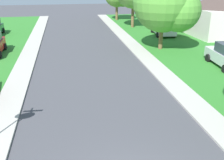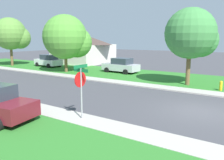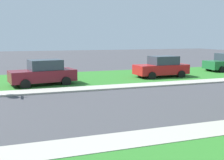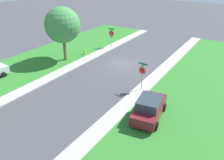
{
  "view_description": "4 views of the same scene",
  "coord_description": "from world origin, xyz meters",
  "px_view_note": "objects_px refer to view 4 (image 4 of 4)",
  "views": [
    {
      "loc": [
        -1.65,
        -5.64,
        6.21
      ],
      "look_at": [
        0.52,
        6.56,
        1.4
      ],
      "focal_mm": 43.2,
      "sensor_mm": 36.0,
      "label": 1
    },
    {
      "loc": [
        -12.91,
        -2.69,
        4.01
      ],
      "look_at": [
        -0.94,
        5.22,
        1.4
      ],
      "focal_mm": 36.9,
      "sensor_mm": 36.0,
      "label": 2
    },
    {
      "loc": [
        12.61,
        6.07,
        3.23
      ],
      "look_at": [
        0.94,
        10.26,
        1.4
      ],
      "focal_mm": 46.16,
      "sensor_mm": 36.0,
      "label": 3
    },
    {
      "loc": [
        -12.45,
        22.18,
        10.58
      ],
      "look_at": [
        -2.64,
        6.62,
        1.4
      ],
      "focal_mm": 36.63,
      "sensor_mm": 36.0,
      "label": 4
    }
  ],
  "objects_px": {
    "stop_sign_near_corner": "(111,35)",
    "stop_sign_far_corner": "(142,72)",
    "fire_hydrant": "(84,52)",
    "car_maroon_near_corner": "(149,108)",
    "tree_corner_large": "(62,26)"
  },
  "relations": [
    {
      "from": "car_maroon_near_corner",
      "to": "tree_corner_large",
      "type": "distance_m",
      "value": 15.58
    },
    {
      "from": "car_maroon_near_corner",
      "to": "fire_hydrant",
      "type": "relative_size",
      "value": 5.44
    },
    {
      "from": "tree_corner_large",
      "to": "fire_hydrant",
      "type": "distance_m",
      "value": 4.73
    },
    {
      "from": "stop_sign_far_corner",
      "to": "car_maroon_near_corner",
      "type": "xyz_separation_m",
      "value": [
        -2.38,
        3.64,
        -1.01
      ]
    },
    {
      "from": "stop_sign_near_corner",
      "to": "stop_sign_far_corner",
      "type": "bearing_deg",
      "value": 134.81
    },
    {
      "from": "stop_sign_near_corner",
      "to": "fire_hydrant",
      "type": "distance_m",
      "value": 5.03
    },
    {
      "from": "car_maroon_near_corner",
      "to": "fire_hydrant",
      "type": "distance_m",
      "value": 15.48
    },
    {
      "from": "stop_sign_near_corner",
      "to": "car_maroon_near_corner",
      "type": "bearing_deg",
      "value": 131.94
    },
    {
      "from": "tree_corner_large",
      "to": "fire_hydrant",
      "type": "relative_size",
      "value": 7.84
    },
    {
      "from": "stop_sign_near_corner",
      "to": "tree_corner_large",
      "type": "relative_size",
      "value": 0.43
    },
    {
      "from": "car_maroon_near_corner",
      "to": "tree_corner_large",
      "type": "relative_size",
      "value": 0.69
    },
    {
      "from": "stop_sign_far_corner",
      "to": "fire_hydrant",
      "type": "height_order",
      "value": "stop_sign_far_corner"
    },
    {
      "from": "stop_sign_near_corner",
      "to": "fire_hydrant",
      "type": "height_order",
      "value": "stop_sign_near_corner"
    },
    {
      "from": "stop_sign_far_corner",
      "to": "fire_hydrant",
      "type": "bearing_deg",
      "value": -24.05
    },
    {
      "from": "stop_sign_far_corner",
      "to": "tree_corner_large",
      "type": "xyz_separation_m",
      "value": [
        11.68,
        -2.15,
        2.37
      ]
    }
  ]
}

